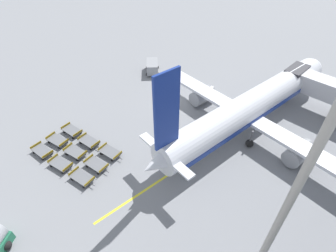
{
  "coord_description": "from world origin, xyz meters",
  "views": [
    {
      "loc": [
        25.01,
        -26.82,
        25.55
      ],
      "look_at": [
        5.86,
        -6.99,
        2.19
      ],
      "focal_mm": 28.0,
      "sensor_mm": 36.0,
      "label": 1
    }
  ],
  "objects": [
    {
      "name": "ground_plane",
      "position": [
        0.0,
        0.0,
        0.0
      ],
      "size": [
        500.0,
        500.0,
        0.0
      ],
      "primitive_type": "plane",
      "color": "gray"
    },
    {
      "name": "airplane",
      "position": [
        12.46,
        2.53,
        3.61
      ],
      "size": [
        30.6,
        37.01,
        14.61
      ],
      "color": "silver",
      "rests_on": "ground_plane"
    },
    {
      "name": "service_van",
      "position": [
        -9.74,
        4.71,
        1.17
      ],
      "size": [
        4.64,
        4.53,
        2.15
      ],
      "color": "gray",
      "rests_on": "ground_plane"
    },
    {
      "name": "baggage_dolly_row_near_col_a",
      "position": [
        -4.03,
        -20.9,
        0.48
      ],
      "size": [
        3.67,
        1.96,
        0.92
      ],
      "color": "slate",
      "rests_on": "ground_plane"
    },
    {
      "name": "baggage_dolly_row_near_col_b",
      "position": [
        -0.15,
        -20.34,
        0.48
      ],
      "size": [
        3.69,
        2.18,
        0.92
      ],
      "color": "slate",
      "rests_on": "ground_plane"
    },
    {
      "name": "baggage_dolly_row_near_col_c",
      "position": [
        3.68,
        -19.64,
        0.48
      ],
      "size": [
        3.69,
        2.11,
        0.92
      ],
      "color": "slate",
      "rests_on": "ground_plane"
    },
    {
      "name": "baggage_dolly_row_mid_a_col_a",
      "position": [
        -4.46,
        -18.47,
        0.48
      ],
      "size": [
        3.69,
        2.17,
        0.92
      ],
      "color": "slate",
      "rests_on": "ground_plane"
    },
    {
      "name": "baggage_dolly_row_mid_a_col_b",
      "position": [
        -0.68,
        -17.94,
        0.48
      ],
      "size": [
        3.69,
        2.18,
        0.92
      ],
      "color": "slate",
      "rests_on": "ground_plane"
    },
    {
      "name": "baggage_dolly_row_mid_a_col_c",
      "position": [
        3.18,
        -17.26,
        0.48
      ],
      "size": [
        3.68,
        2.06,
        0.92
      ],
      "color": "slate",
      "rests_on": "ground_plane"
    },
    {
      "name": "baggage_dolly_row_mid_b_col_a",
      "position": [
        -4.85,
        -15.99,
        0.48
      ],
      "size": [
        3.67,
        1.98,
        0.92
      ],
      "color": "slate",
      "rests_on": "ground_plane"
    },
    {
      "name": "baggage_dolly_row_mid_b_col_b",
      "position": [
        -1.11,
        -15.55,
        0.48
      ],
      "size": [
        3.68,
        2.0,
        0.92
      ],
      "color": "slate",
      "rests_on": "ground_plane"
    },
    {
      "name": "baggage_dolly_row_mid_b_col_c",
      "position": [
        2.68,
        -14.74,
        0.48
      ],
      "size": [
        3.68,
        2.04,
        0.92
      ],
      "color": "slate",
      "rests_on": "ground_plane"
    },
    {
      "name": "apron_light_mast",
      "position": [
        23.94,
        -14.8,
        15.09
      ],
      "size": [
        2.0,
        0.7,
        26.68
      ],
      "color": "#ADA89E",
      "rests_on": "ground_plane"
    },
    {
      "name": "stand_guidance_stripe",
      "position": [
        11.33,
        -5.06,
        0.0
      ],
      "size": [
        3.94,
        33.91,
        0.01
      ],
      "color": "yellow",
      "rests_on": "ground_plane"
    }
  ]
}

